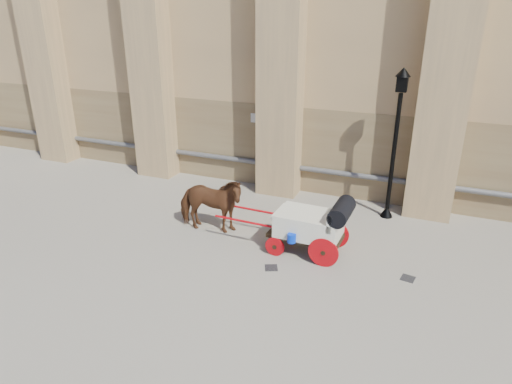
% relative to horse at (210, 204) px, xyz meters
% --- Properties ---
extents(ground, '(90.00, 90.00, 0.00)m').
position_rel_horse_xyz_m(ground, '(1.81, 0.03, -0.86)').
color(ground, '#6D6659').
rests_on(ground, ground).
extents(horse, '(2.15, 1.19, 1.73)m').
position_rel_horse_xyz_m(horse, '(0.00, 0.00, 0.00)').
color(horse, '#56331A').
rests_on(horse, ground).
extents(carriage, '(3.71, 1.32, 1.61)m').
position_rel_horse_xyz_m(carriage, '(3.11, -0.09, 0.00)').
color(carriage, black).
rests_on(carriage, ground).
extents(street_lamp, '(0.43, 0.43, 4.60)m').
position_rel_horse_xyz_m(street_lamp, '(4.66, 3.00, 1.59)').
color(street_lamp, black).
rests_on(street_lamp, ground).
extents(drain_grate_near, '(0.42, 0.42, 0.01)m').
position_rel_horse_xyz_m(drain_grate_near, '(2.36, -1.23, -0.86)').
color(drain_grate_near, black).
rests_on(drain_grate_near, ground).
extents(drain_grate_far, '(0.37, 0.37, 0.01)m').
position_rel_horse_xyz_m(drain_grate_far, '(5.63, -0.42, -0.86)').
color(drain_grate_far, black).
rests_on(drain_grate_far, ground).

